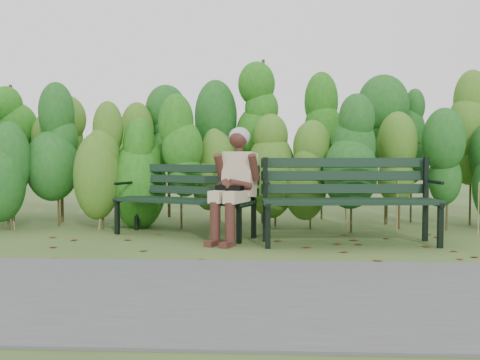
{
  "coord_description": "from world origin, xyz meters",
  "views": [
    {
      "loc": [
        0.35,
        -6.45,
        1.11
      ],
      "look_at": [
        0.0,
        0.35,
        0.75
      ],
      "focal_mm": 42.0,
      "sensor_mm": 36.0,
      "label": 1
    }
  ],
  "objects": [
    {
      "name": "seated_woman",
      "position": [
        -0.06,
        0.34,
        0.78
      ],
      "size": [
        0.66,
        0.88,
        1.4
      ],
      "color": "beige",
      "rests_on": "ground"
    },
    {
      "name": "footpath",
      "position": [
        0.0,
        -2.2,
        0.01
      ],
      "size": [
        60.0,
        2.5,
        0.01
      ],
      "primitive_type": "cube",
      "color": "#474749",
      "rests_on": "ground"
    },
    {
      "name": "bench_left",
      "position": [
        -0.71,
        0.8,
        0.55
      ],
      "size": [
        1.95,
        1.24,
        0.93
      ],
      "color": "black",
      "rests_on": "ground"
    },
    {
      "name": "hedge_band",
      "position": [
        0.0,
        1.86,
        1.26
      ],
      "size": [
        11.04,
        1.67,
        2.42
      ],
      "color": "#47381E",
      "rests_on": "ground"
    },
    {
      "name": "leaf_litter",
      "position": [
        0.41,
        0.06,
        0.0
      ],
      "size": [
        5.89,
        2.22,
        0.01
      ],
      "color": "brown",
      "rests_on": "ground"
    },
    {
      "name": "ground",
      "position": [
        0.0,
        0.0,
        0.0
      ],
      "size": [
        80.0,
        80.0,
        0.0
      ],
      "primitive_type": "plane",
      "color": "#365226"
    },
    {
      "name": "bench_right",
      "position": [
        1.3,
        0.27,
        0.61
      ],
      "size": [
        2.1,
        0.81,
        1.03
      ],
      "color": "black",
      "rests_on": "ground"
    }
  ]
}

